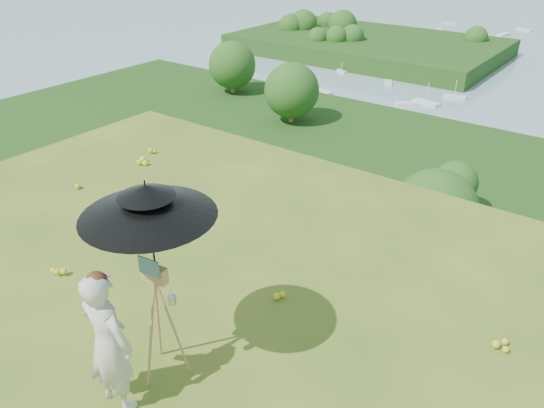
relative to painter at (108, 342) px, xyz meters
The scene contains 8 objects.
forest_slope 45.82m from the painter, 90.12° to the left, with size 140.00×56.00×22.00m, color #163C10.
peninsula 174.59m from the painter, 115.88° to the left, with size 90.00×60.00×12.00m, color #163C10, non-canonical shape.
slope_trees 38.21m from the painter, 90.12° to the left, with size 110.00×50.00×6.00m, color #1A4615, non-canonical shape.
wildflowers 0.78m from the painter, 163.07° to the left, with size 10.00×10.50×0.12m, color gold, non-canonical shape.
painter is the anchor object (origin of this frame).
field_easel 0.61m from the painter, 82.34° to the left, with size 0.60×0.60×1.57m, color #A36844, non-canonical shape.
sun_umbrella 1.20m from the painter, 82.86° to the left, with size 1.34×1.34×1.11m, color black, non-canonical shape.
painter_cap 0.79m from the painter, ahead, with size 0.21×0.25×0.10m, color #C36B72, non-canonical shape.
Camera 1 is at (3.76, -1.99, 4.56)m, focal length 35.00 mm.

